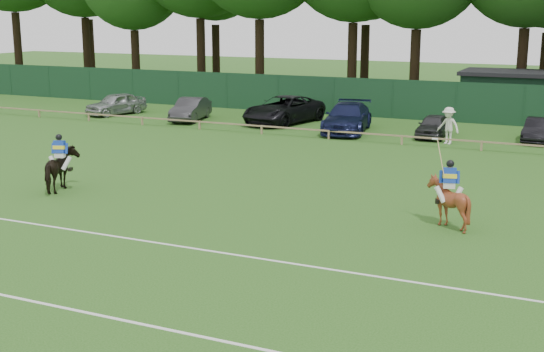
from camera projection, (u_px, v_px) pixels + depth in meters
The scene contains 17 objects.
ground at pixel (216, 240), 21.89m from camera, with size 160.00×160.00×0.00m, color #1E4C14.
horse_dark at pixel (61, 170), 27.66m from camera, with size 0.89×1.95×1.65m, color black.
horse_chestnut at pixel (448, 202), 23.03m from camera, with size 1.30×1.46×1.61m, color brown.
sedan_silver at pixel (116, 104), 48.21m from camera, with size 1.70×4.22×1.44m, color #A2A4A7.
sedan_grey at pixel (190, 109), 45.56m from camera, with size 1.50×4.30×1.42m, color #2D2D2F.
suv_black at pixel (284, 110), 44.45m from camera, with size 2.74×5.95×1.65m, color black.
sedan_navy at pixel (347, 118), 41.26m from camera, with size 2.27×5.59×1.62m, color #12183B.
hatch_grey at pixel (433, 126), 39.55m from camera, with size 1.46×3.64×1.24m, color #2E2E31.
estate_black at pixel (539, 130), 38.24m from camera, with size 1.30×3.74×1.23m, color black.
spectator_left at pixel (448, 126), 37.47m from camera, with size 1.24×0.71×1.91m, color silver.
rider_dark at pixel (60, 151), 27.48m from camera, with size 0.92×0.53×1.41m.
rider_chestnut at pixel (449, 180), 22.86m from camera, with size 0.97×0.51×2.05m.
pitch_lines at pixel (150, 277), 18.79m from camera, with size 60.00×5.10×0.01m.
pitch_rail at pixel (383, 135), 37.76m from camera, with size 62.10×0.10×0.50m.
perimeter_fence at pixel (424, 100), 45.56m from camera, with size 92.08×0.08×2.50m.
utility_shed at pixel (530, 95), 45.72m from camera, with size 8.40×4.40×3.04m.
tree_row at pixel (476, 107), 52.12m from camera, with size 96.00×12.00×21.00m, color #26561C, non-canonical shape.
Camera 1 is at (10.25, -18.32, 6.74)m, focal length 48.00 mm.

